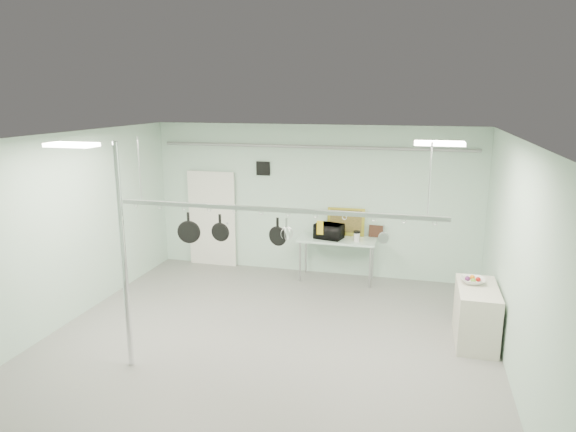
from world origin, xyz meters
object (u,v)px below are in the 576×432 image
(side_cabinet, at_px, (476,314))
(coffee_canister, at_px, (357,237))
(microwave, at_px, (329,231))
(skillet_right, at_px, (278,231))
(skillet_mid, at_px, (220,227))
(chrome_pole, at_px, (124,259))
(skillet_left, at_px, (189,227))
(pot_rack, at_px, (275,208))
(fruit_bowl, at_px, (473,281))
(prep_table, at_px, (337,242))

(side_cabinet, distance_m, coffee_canister, 3.02)
(microwave, height_order, skillet_right, skillet_right)
(skillet_mid, relative_size, skillet_right, 1.00)
(chrome_pole, bearing_deg, side_cabinet, 22.41)
(coffee_canister, bearing_deg, skillet_left, -124.33)
(side_cabinet, xyz_separation_m, coffee_canister, (-2.13, 2.06, 0.55))
(pot_rack, distance_m, coffee_canister, 3.49)
(coffee_canister, relative_size, fruit_bowl, 0.50)
(chrome_pole, distance_m, skillet_right, 2.16)
(coffee_canister, distance_m, skillet_mid, 3.68)
(side_cabinet, height_order, skillet_left, skillet_left)
(prep_table, bearing_deg, skillet_left, -117.82)
(skillet_left, bearing_deg, fruit_bowl, 5.45)
(skillet_mid, height_order, skillet_right, same)
(side_cabinet, xyz_separation_m, skillet_left, (-4.29, -1.10, 1.41))
(chrome_pole, xyz_separation_m, skillet_left, (0.56, 0.90, 0.26))
(prep_table, bearing_deg, coffee_canister, -18.28)
(chrome_pole, relative_size, fruit_bowl, 8.79)
(pot_rack, bearing_deg, skillet_right, 0.00)
(coffee_canister, bearing_deg, pot_rack, -104.50)
(microwave, bearing_deg, skillet_right, 100.08)
(side_cabinet, bearing_deg, chrome_pole, -157.59)
(coffee_canister, height_order, skillet_right, skillet_right)
(fruit_bowl, distance_m, skillet_right, 3.24)
(prep_table, height_order, fruit_bowl, fruit_bowl)
(coffee_canister, bearing_deg, skillet_right, -103.76)
(skillet_mid, bearing_deg, prep_table, 73.34)
(fruit_bowl, bearing_deg, pot_rack, -156.30)
(microwave, bearing_deg, chrome_pole, 76.25)
(chrome_pole, xyz_separation_m, side_cabinet, (4.85, 2.00, -1.15))
(microwave, relative_size, skillet_right, 1.43)
(pot_rack, relative_size, skillet_left, 10.52)
(prep_table, bearing_deg, chrome_pole, -118.71)
(coffee_canister, relative_size, skillet_mid, 0.47)
(skillet_right, bearing_deg, skillet_mid, -164.35)
(pot_rack, relative_size, microwave, 8.64)
(side_cabinet, xyz_separation_m, fruit_bowl, (-0.08, 0.16, 0.49))
(prep_table, distance_m, fruit_bowl, 3.21)
(chrome_pole, height_order, prep_table, chrome_pole)
(pot_rack, distance_m, skillet_left, 1.39)
(skillet_left, height_order, skillet_mid, same)
(chrome_pole, relative_size, skillet_left, 7.02)
(microwave, distance_m, fruit_bowl, 3.31)
(coffee_canister, distance_m, fruit_bowl, 2.80)
(prep_table, xyz_separation_m, microwave, (-0.16, -0.05, 0.23))
(chrome_pole, distance_m, fruit_bowl, 5.28)
(side_cabinet, relative_size, microwave, 2.16)
(microwave, xyz_separation_m, skillet_right, (-0.19, -3.25, 0.83))
(skillet_right, bearing_deg, prep_table, 99.48)
(chrome_pole, height_order, skillet_right, chrome_pole)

